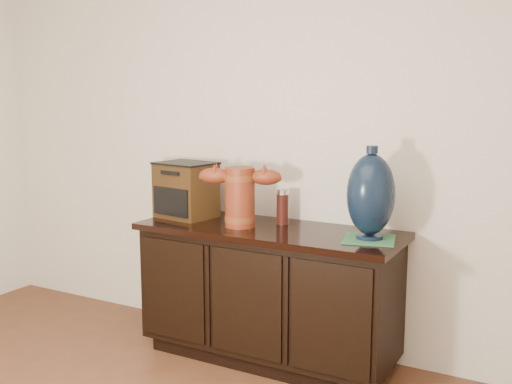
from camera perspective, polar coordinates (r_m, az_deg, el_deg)
The scene contains 6 objects.
sideboard at distance 3.37m, azimuth 1.21°, elevation -9.53°, with size 1.46×0.56×0.75m.
terracotta_vessel at distance 3.26m, azimuth -1.54°, elevation -0.13°, with size 0.46×0.22×0.33m.
tv_radio at distance 3.55m, azimuth -6.69°, elevation 0.21°, with size 0.36×0.31×0.33m.
green_mat at distance 3.05m, azimuth 10.74°, elevation -4.43°, with size 0.25×0.25×0.01m, color #306C3F.
lamp_base at distance 3.00m, azimuth 10.87°, elevation -0.27°, with size 0.29×0.29×0.46m.
spray_can at distance 3.34m, azimuth 2.54°, elevation -1.44°, with size 0.07×0.07×0.20m.
Camera 1 is at (1.47, -0.61, 1.47)m, focal length 42.00 mm.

